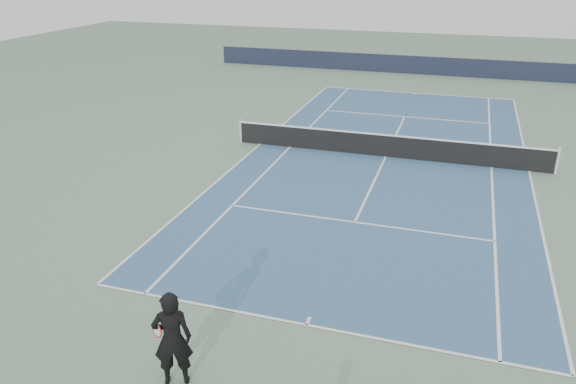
% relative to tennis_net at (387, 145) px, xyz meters
% --- Properties ---
extents(ground, '(80.00, 80.00, 0.00)m').
position_rel_tennis_net_xyz_m(ground, '(0.00, 0.00, -0.50)').
color(ground, slate).
extents(court_surface, '(10.97, 23.77, 0.01)m').
position_rel_tennis_net_xyz_m(court_surface, '(0.00, 0.00, -0.50)').
color(court_surface, '#36597F').
rests_on(court_surface, ground).
extents(tennis_net, '(12.90, 0.10, 1.07)m').
position_rel_tennis_net_xyz_m(tennis_net, '(0.00, 0.00, 0.00)').
color(tennis_net, silver).
rests_on(tennis_net, ground).
extents(windscreen_far, '(30.00, 0.25, 1.20)m').
position_rel_tennis_net_xyz_m(windscreen_far, '(0.00, 17.88, 0.10)').
color(windscreen_far, black).
rests_on(windscreen_far, ground).
extents(tennis_player, '(0.92, 0.81, 2.03)m').
position_rel_tennis_net_xyz_m(tennis_player, '(-1.93, -14.37, 0.51)').
color(tennis_player, black).
rests_on(tennis_player, ground).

